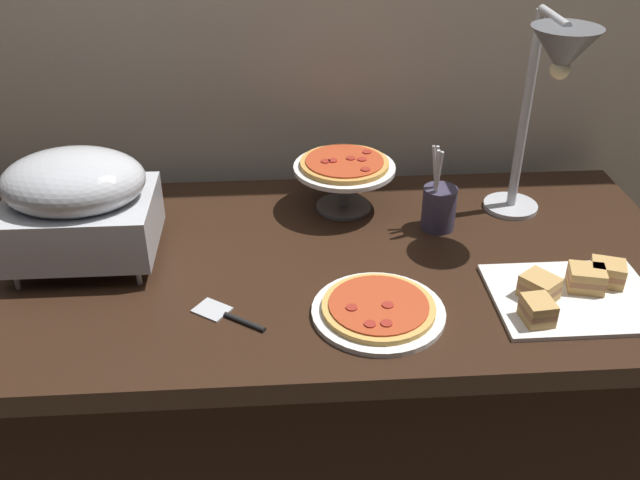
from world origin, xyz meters
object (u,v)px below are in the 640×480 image
Objects in this scene: pizza_plate_front at (379,310)px; utensil_holder at (439,207)px; sauce_cup_far at (37,213)px; sauce_cup_near at (138,197)px; serving_spatula at (228,316)px; sandwich_platter at (572,292)px; heat_lamp at (554,73)px; pizza_plate_center at (345,170)px; chafing_dish at (78,203)px.

utensil_holder is at bearing 60.46° from pizza_plate_front.
pizza_plate_front is at bearing -29.31° from sauce_cup_far.
sauce_cup_far is at bearing -166.06° from sauce_cup_near.
utensil_holder is 0.61m from serving_spatula.
sauce_cup_near is (-0.99, 0.50, 0.00)m from sandwich_platter.
heat_lamp reaches higher than pizza_plate_center.
chafing_dish is 0.31m from sauce_cup_far.
sauce_cup_near is at bearing 137.67° from pizza_plate_front.
sauce_cup_near is 0.79m from utensil_holder.
chafing_dish reaches higher than sandwich_platter.
pizza_plate_center is at bearing 57.80° from serving_spatula.
serving_spatula is at bearing -122.20° from pizza_plate_center.
sauce_cup_far is at bearing 172.98° from heat_lamp.
sandwich_platter is (0.01, -0.28, -0.39)m from heat_lamp.
chafing_dish is 0.31m from sauce_cup_near.
utensil_holder is (0.20, 0.35, 0.05)m from pizza_plate_front.
sandwich_platter is 0.39m from utensil_holder.
chafing_dish is at bearing -50.18° from sauce_cup_far.
sandwich_platter is (0.44, -0.44, -0.09)m from pizza_plate_center.
serving_spatula is at bearing -35.51° from chafing_dish.
heat_lamp is 7.58× the size of sauce_cup_far.
heat_lamp is 2.00× the size of pizza_plate_center.
chafing_dish reaches higher than pizza_plate_front.
heat_lamp reaches higher than utensil_holder.
pizza_plate_center is at bearing 152.14° from utensil_holder.
utensil_holder is (-0.22, 0.32, 0.04)m from sandwich_platter.
sauce_cup_far is 0.67m from serving_spatula.
sauce_cup_near is (-0.98, 0.21, -0.38)m from heat_lamp.
heat_lamp is at bearing -12.21° from sauce_cup_near.
sauce_cup_far reaches higher than serving_spatula.
sauce_cup_near is at bearing 167.79° from heat_lamp.
pizza_plate_front is at bearing -86.64° from pizza_plate_center.
sauce_cup_far is at bearing 150.69° from pizza_plate_front.
serving_spatula is (-0.73, -0.01, -0.02)m from sandwich_platter.
heat_lamp is 2.33× the size of utensil_holder.
heat_lamp reaches higher than sauce_cup_far.
heat_lamp is 0.65m from pizza_plate_front.
heat_lamp is 0.55m from pizza_plate_center.
serving_spatula is at bearing -179.03° from sandwich_platter.
sauce_cup_far is at bearing 129.82° from chafing_dish.
chafing_dish is 1.09m from heat_lamp.
chafing_dish is 0.95× the size of sandwich_platter.
chafing_dish is 0.43m from serving_spatula.
pizza_plate_center reaches higher than sauce_cup_near.
chafing_dish reaches higher than serving_spatula.
sauce_cup_near is 1.02× the size of sauce_cup_far.
heat_lamp is 7.44× the size of sauce_cup_near.
pizza_plate_front is 0.42m from sandwich_platter.
chafing_dish is at bearing -104.67° from sauce_cup_near.
sauce_cup_near is at bearing 117.07° from serving_spatula.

